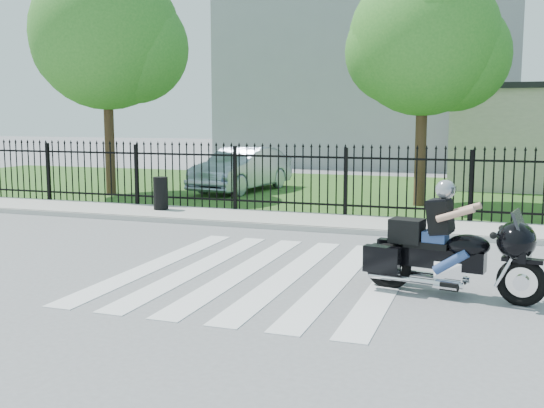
% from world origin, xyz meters
% --- Properties ---
extents(ground, '(120.00, 120.00, 0.00)m').
position_xyz_m(ground, '(0.00, 0.00, 0.00)').
color(ground, slate).
rests_on(ground, ground).
extents(crosswalk, '(5.00, 5.50, 0.01)m').
position_xyz_m(crosswalk, '(0.00, 0.00, 0.01)').
color(crosswalk, silver).
rests_on(crosswalk, ground).
extents(sidewalk, '(40.00, 2.00, 0.12)m').
position_xyz_m(sidewalk, '(0.00, 5.00, 0.06)').
color(sidewalk, '#ADAAA3').
rests_on(sidewalk, ground).
extents(curb, '(40.00, 0.12, 0.12)m').
position_xyz_m(curb, '(0.00, 4.00, 0.06)').
color(curb, '#ADAAA3').
rests_on(curb, ground).
extents(grass_strip, '(40.00, 12.00, 0.02)m').
position_xyz_m(grass_strip, '(0.00, 12.00, 0.01)').
color(grass_strip, '#2A541C').
rests_on(grass_strip, ground).
extents(iron_fence, '(26.00, 0.04, 1.80)m').
position_xyz_m(iron_fence, '(0.00, 6.00, 0.90)').
color(iron_fence, black).
rests_on(iron_fence, ground).
extents(tree_left, '(4.80, 4.80, 7.58)m').
position_xyz_m(tree_left, '(-8.50, 8.50, 5.17)').
color(tree_left, '#382316').
rests_on(tree_left, ground).
extents(tree_mid, '(4.20, 4.20, 6.78)m').
position_xyz_m(tree_mid, '(1.50, 9.00, 4.67)').
color(tree_mid, '#382316').
rests_on(tree_mid, ground).
extents(building_tall, '(15.00, 10.00, 12.00)m').
position_xyz_m(building_tall, '(-3.00, 26.00, 6.00)').
color(building_tall, gray).
rests_on(building_tall, ground).
extents(motorcycle_rider, '(2.57, 1.15, 1.71)m').
position_xyz_m(motorcycle_rider, '(2.90, -0.33, 0.70)').
color(motorcycle_rider, black).
rests_on(motorcycle_rider, ground).
extents(parked_car, '(2.30, 4.76, 1.50)m').
position_xyz_m(parked_car, '(-4.70, 10.70, 0.77)').
color(parked_car, '#909EB5').
rests_on(parked_car, grass_strip).
extents(litter_bin, '(0.41, 0.41, 0.87)m').
position_xyz_m(litter_bin, '(-4.82, 5.23, 0.55)').
color(litter_bin, black).
rests_on(litter_bin, sidewalk).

